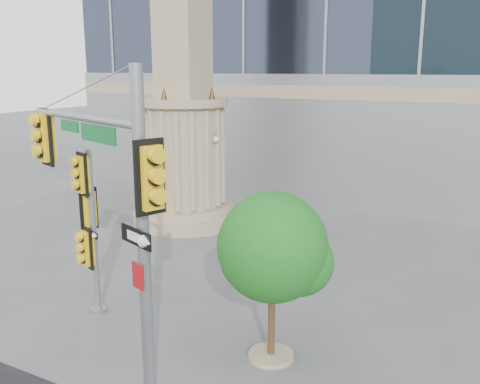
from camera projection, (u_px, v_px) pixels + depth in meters
The scene contains 5 objects.
ground at pixel (182, 359), 11.79m from camera, with size 120.00×120.00×0.00m, color #545456.
monument at pixel (184, 87), 21.03m from camera, with size 4.40×4.40×16.60m.
main_signal_pole at pixel (110, 192), 10.31m from camera, with size 4.73×2.07×6.36m.
secondary_signal_pole at pixel (88, 219), 13.48m from camera, with size 0.74×0.71×4.33m.
street_tree at pixel (275, 252), 11.29m from camera, with size 2.42×2.36×3.77m.
Camera 1 is at (6.25, -8.71, 6.28)m, focal length 40.00 mm.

